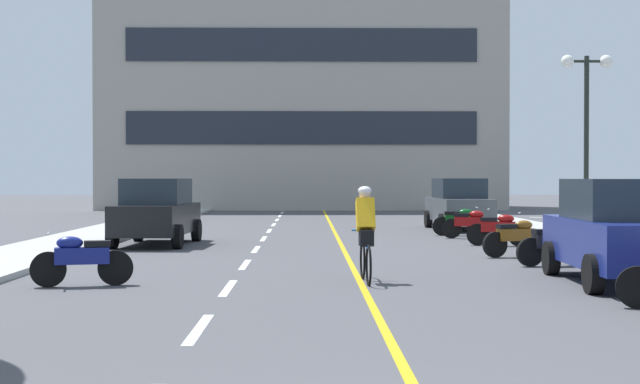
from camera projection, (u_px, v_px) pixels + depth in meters
ground_plane at (331, 241)px, 25.81m from camera, size 140.00×140.00×0.00m
curb_left at (106, 233)px, 28.70m from camera, size 2.40×72.00×0.12m
curb_right at (549, 232)px, 28.91m from camera, size 2.40×72.00×0.12m
lane_dash_1 at (199, 329)px, 10.78m from camera, size 0.14×2.20×0.01m
lane_dash_2 at (228, 288)px, 14.78m from camera, size 0.14×2.20×0.01m
lane_dash_3 at (245, 264)px, 18.78m from camera, size 0.14×2.20×0.01m
lane_dash_4 at (256, 249)px, 22.78m from camera, size 0.14×2.20×0.01m
lane_dash_5 at (264, 239)px, 26.78m from camera, size 0.14×2.20×0.01m
lane_dash_6 at (269, 231)px, 30.78m from camera, size 0.14×2.20×0.01m
lane_dash_7 at (274, 225)px, 34.77m from camera, size 0.14×2.20×0.01m
lane_dash_8 at (277, 220)px, 38.77m from camera, size 0.14×2.20×0.01m
lane_dash_9 at (280, 216)px, 42.77m from camera, size 0.14×2.20×0.01m
lane_dash_10 at (282, 213)px, 46.77m from camera, size 0.14×2.20×0.01m
lane_dash_11 at (284, 210)px, 50.77m from camera, size 0.14×2.20×0.01m
centre_line_yellow at (336, 234)px, 28.81m from camera, size 0.12×66.00×0.01m
office_building at (302, 82)px, 54.46m from camera, size 23.39×9.72×15.49m
street_lamp_mid at (587, 105)px, 25.18m from camera, size 1.46×0.36×5.21m
parked_car_near at (620, 231)px, 15.35m from camera, size 2.04×4.26×1.82m
parked_car_mid at (157, 212)px, 24.32m from camera, size 2.09×4.28×1.82m
parked_car_far at (459, 204)px, 31.48m from camera, size 2.05×4.26×1.82m
motorcycle_3 at (81, 258)px, 15.01m from camera, size 1.68×0.67×0.92m
motorcycle_4 at (555, 243)px, 18.50m from camera, size 1.67×0.68×0.92m
motorcycle_5 at (517, 237)px, 20.58m from camera, size 1.66×0.75×0.92m
motorcycle_6 at (499, 229)px, 23.91m from camera, size 1.65×0.76×0.92m
motorcycle_7 at (470, 223)px, 26.77m from camera, size 1.65×0.76×0.92m
motorcycle_8 at (460, 221)px, 28.21m from camera, size 1.70×0.60×0.92m
cyclist_rider at (366, 232)px, 15.63m from camera, size 0.42×1.77×1.71m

